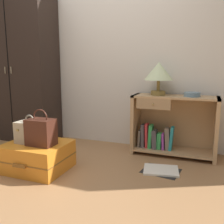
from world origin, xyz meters
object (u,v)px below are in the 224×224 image
at_px(table_lamp, 159,72).
at_px(bowl, 192,94).
at_px(bookshelf, 170,126).
at_px(handbag, 41,132).
at_px(open_book_on_floor, 161,170).
at_px(suitcase_large, 38,156).
at_px(bottle, 1,155).
at_px(train_case, 30,132).
at_px(wardrobe, 20,70).

height_order(table_lamp, bowl, table_lamp).
height_order(bookshelf, handbag, bookshelf).
xyz_separation_m(bookshelf, open_book_on_floor, (-0.00, -0.54, -0.34)).
height_order(suitcase_large, bottle, suitcase_large).
xyz_separation_m(table_lamp, train_case, (-1.11, -0.94, -0.58)).
bearing_deg(bottle, table_lamp, 31.62).
height_order(wardrobe, open_book_on_floor, wardrobe).
bearing_deg(suitcase_large, open_book_on_floor, 18.53).
distance_m(suitcase_large, handbag, 0.29).
relative_size(suitcase_large, bottle, 3.28).
bearing_deg(handbag, suitcase_large, 158.14).
relative_size(bowl, suitcase_large, 0.30).
bearing_deg(train_case, table_lamp, 40.50).
bearing_deg(wardrobe, suitcase_large, -44.38).
height_order(train_case, open_book_on_floor, train_case).
distance_m(bowl, open_book_on_floor, 0.92).
bearing_deg(bowl, table_lamp, 178.09).
relative_size(wardrobe, table_lamp, 5.18).
relative_size(bowl, bottle, 0.97).
distance_m(table_lamp, bottle, 1.99).
relative_size(wardrobe, train_case, 6.88).
height_order(bowl, handbag, bowl).
distance_m(bookshelf, open_book_on_floor, 0.64).
height_order(handbag, bottle, handbag).
xyz_separation_m(wardrobe, bookshelf, (2.10, 0.06, -0.65)).
height_order(suitcase_large, open_book_on_floor, suitcase_large).
distance_m(handbag, bottle, 0.65).
bearing_deg(wardrobe, bowl, 1.02).
bearing_deg(bookshelf, bowl, -3.76).
relative_size(suitcase_large, open_book_on_floor, 1.53).
relative_size(bowl, open_book_on_floor, 0.45).
bearing_deg(handbag, wardrobe, 137.08).
distance_m(wardrobe, open_book_on_floor, 2.36).
height_order(bottle, open_book_on_floor, bottle).
xyz_separation_m(bookshelf, table_lamp, (-0.16, -0.00, 0.63)).
relative_size(table_lamp, handbag, 1.07).
height_order(bookshelf, suitcase_large, bookshelf).
height_order(table_lamp, open_book_on_floor, table_lamp).
xyz_separation_m(table_lamp, handbag, (-0.95, -0.97, -0.56)).
bearing_deg(open_book_on_floor, suitcase_large, -161.47).
bearing_deg(suitcase_large, bowl, 33.05).
bearing_deg(handbag, train_case, 169.80).
distance_m(bookshelf, suitcase_large, 1.53).
height_order(table_lamp, train_case, table_lamp).
relative_size(table_lamp, suitcase_large, 0.63).
xyz_separation_m(train_case, handbag, (0.15, -0.03, 0.02)).
distance_m(bookshelf, handbag, 1.48).
height_order(table_lamp, bottle, table_lamp).
relative_size(bottle, open_book_on_floor, 0.47).
xyz_separation_m(wardrobe, suitcase_large, (0.90, -0.88, -0.85)).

